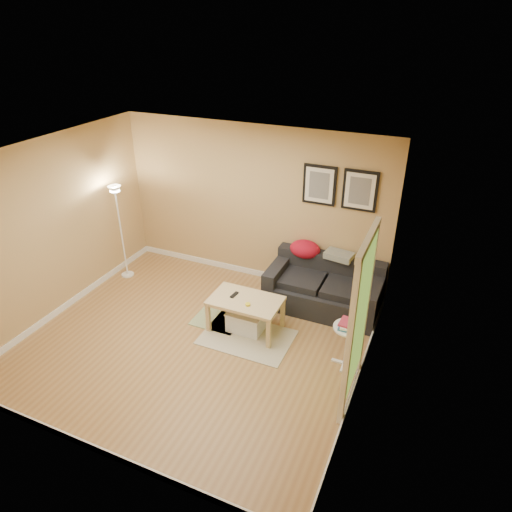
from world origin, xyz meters
name	(u,v)px	position (x,y,z in m)	size (l,w,h in m)	color
floor	(196,341)	(0.00, 0.00, 0.00)	(4.50, 4.50, 0.00)	#A27945
ceiling	(181,158)	(0.00, 0.00, 2.60)	(4.50, 4.50, 0.00)	white
wall_back	(253,205)	(0.00, 2.00, 1.30)	(4.50, 4.50, 0.00)	tan
wall_front	(74,357)	(0.00, -2.00, 1.30)	(4.50, 4.50, 0.00)	tan
wall_left	(54,229)	(-2.25, 0.00, 1.30)	(4.00, 4.00, 0.00)	tan
wall_right	(368,299)	(2.25, 0.00, 1.30)	(4.00, 4.00, 0.00)	tan
baseboard_back	(253,272)	(0.00, 1.99, 0.05)	(4.50, 0.02, 0.10)	white
baseboard_front	(98,449)	(0.00, -1.99, 0.05)	(4.50, 0.02, 0.10)	white
baseboard_left	(71,302)	(-2.24, 0.00, 0.05)	(0.02, 4.00, 0.10)	white
baseboard_right	(355,385)	(2.24, 0.00, 0.05)	(0.02, 4.00, 0.10)	white
sofa	(324,286)	(1.38, 1.53, 0.38)	(1.70, 0.90, 0.75)	black
red_throw	(305,249)	(0.95, 1.84, 0.77)	(0.48, 0.36, 0.28)	#B31034
plaid_throw	(339,255)	(1.50, 1.83, 0.78)	(0.42, 0.26, 0.10)	tan
framed_print_left	(319,185)	(1.08, 1.98, 1.80)	(0.50, 0.04, 0.60)	black
framed_print_right	(360,191)	(1.68, 1.98, 1.80)	(0.50, 0.04, 0.60)	black
area_rug	(247,337)	(0.63, 0.36, 0.01)	(1.25, 0.85, 0.01)	#BFB998
green_runner	(217,321)	(0.05, 0.54, 0.01)	(0.70, 0.50, 0.01)	#668C4C
coffee_table	(246,314)	(0.52, 0.55, 0.25)	(1.00, 0.61, 0.50)	#D6BB82
remote_control	(234,295)	(0.33, 0.58, 0.51)	(0.05, 0.16, 0.02)	black
tape_roll	(248,304)	(0.61, 0.43, 0.52)	(0.07, 0.07, 0.03)	yellow
storage_bin	(246,321)	(0.54, 0.52, 0.16)	(0.51, 0.37, 0.31)	white
side_table	(347,346)	(2.02, 0.38, 0.30)	(0.39, 0.39, 0.60)	white
book_stack	(348,324)	(2.00, 0.37, 0.64)	(0.19, 0.25, 0.08)	#2F638F
floor_lamp	(122,235)	(-2.00, 1.09, 0.78)	(0.21, 0.21, 1.64)	white
doorway	(358,326)	(2.20, -0.15, 1.02)	(0.12, 1.01, 2.13)	white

